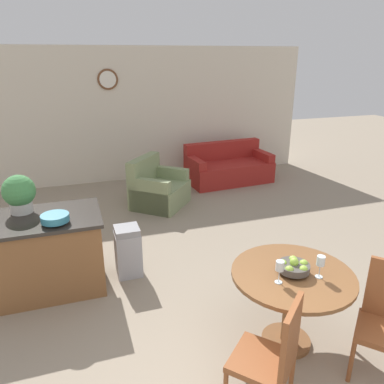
% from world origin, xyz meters
% --- Properties ---
extents(wall_back, '(8.00, 0.09, 2.70)m').
position_xyz_m(wall_back, '(-0.00, 6.27, 1.35)').
color(wall_back, beige).
rests_on(wall_back, ground_plane).
extents(dining_table, '(1.07, 1.07, 0.75)m').
position_xyz_m(dining_table, '(0.66, 0.91, 0.58)').
color(dining_table, brown).
rests_on(dining_table, ground_plane).
extents(dining_chair_near_left, '(0.59, 0.59, 0.98)m').
position_xyz_m(dining_chair_near_left, '(0.16, 0.33, 0.53)').
color(dining_chair_near_left, brown).
rests_on(dining_chair_near_left, ground_plane).
extents(fruit_bowl, '(0.27, 0.27, 0.15)m').
position_xyz_m(fruit_bowl, '(0.67, 0.91, 0.81)').
color(fruit_bowl, '#4C4742').
rests_on(fruit_bowl, dining_table).
extents(wine_glass_left, '(0.07, 0.07, 0.20)m').
position_xyz_m(wine_glass_left, '(0.47, 0.83, 0.90)').
color(wine_glass_left, silver).
rests_on(wine_glass_left, dining_table).
extents(wine_glass_right, '(0.07, 0.07, 0.20)m').
position_xyz_m(wine_glass_right, '(0.84, 0.79, 0.90)').
color(wine_glass_right, silver).
rests_on(wine_glass_right, dining_table).
extents(kitchen_island, '(1.31, 0.83, 0.88)m').
position_xyz_m(kitchen_island, '(-1.47, 2.53, 0.44)').
color(kitchen_island, brown).
rests_on(kitchen_island, ground_plane).
extents(teal_bowl, '(0.29, 0.29, 0.10)m').
position_xyz_m(teal_bowl, '(-1.28, 2.32, 0.94)').
color(teal_bowl, teal).
rests_on(teal_bowl, kitchen_island).
extents(potted_plant, '(0.35, 0.35, 0.43)m').
position_xyz_m(potted_plant, '(-1.64, 2.74, 1.11)').
color(potted_plant, beige).
rests_on(potted_plant, kitchen_island).
extents(trash_bin, '(0.30, 0.29, 0.62)m').
position_xyz_m(trash_bin, '(-0.53, 2.54, 0.31)').
color(trash_bin, '#9E9EA3').
rests_on(trash_bin, ground_plane).
extents(couch, '(1.77, 0.99, 0.79)m').
position_xyz_m(couch, '(2.04, 5.46, 0.28)').
color(couch, maroon).
rests_on(couch, ground_plane).
extents(armchair, '(1.19, 1.20, 0.85)m').
position_xyz_m(armchair, '(0.32, 4.60, 0.29)').
color(armchair, gray).
rests_on(armchair, ground_plane).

